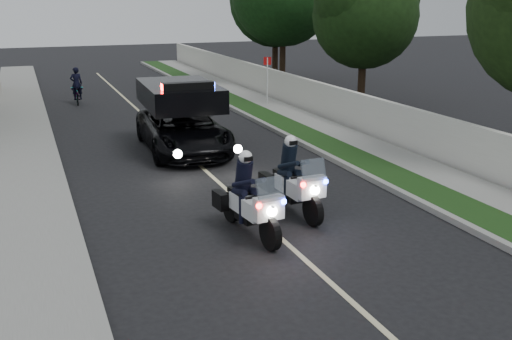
{
  "coord_description": "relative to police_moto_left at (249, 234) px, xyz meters",
  "views": [
    {
      "loc": [
        -4.86,
        -6.97,
        5.01
      ],
      "look_at": [
        0.19,
        5.68,
        1.0
      ],
      "focal_mm": 41.12,
      "sensor_mm": 36.0,
      "label": 1
    }
  ],
  "objects": [
    {
      "name": "ground",
      "position": [
        0.55,
        -4.24,
        0.0
      ],
      "size": [
        120.0,
        120.0,
        0.0
      ],
      "primitive_type": "plane",
      "color": "black",
      "rests_on": "ground"
    },
    {
      "name": "curb_right",
      "position": [
        4.65,
        5.76,
        0.07
      ],
      "size": [
        0.2,
        60.0,
        0.15
      ],
      "primitive_type": "cube",
      "color": "gray",
      "rests_on": "ground"
    },
    {
      "name": "grass_verge",
      "position": [
        5.35,
        5.76,
        0.08
      ],
      "size": [
        1.2,
        60.0,
        0.16
      ],
      "primitive_type": "cube",
      "color": "#193814",
      "rests_on": "ground"
    },
    {
      "name": "sidewalk_right",
      "position": [
        6.65,
        5.76,
        0.08
      ],
      "size": [
        1.4,
        60.0,
        0.16
      ],
      "primitive_type": "cube",
      "color": "gray",
      "rests_on": "ground"
    },
    {
      "name": "property_wall",
      "position": [
        7.65,
        5.76,
        0.75
      ],
      "size": [
        0.22,
        60.0,
        1.5
      ],
      "primitive_type": "cube",
      "color": "beige",
      "rests_on": "ground"
    },
    {
      "name": "curb_left",
      "position": [
        -3.55,
        5.76,
        0.07
      ],
      "size": [
        0.2,
        60.0,
        0.15
      ],
      "primitive_type": "cube",
      "color": "gray",
      "rests_on": "ground"
    },
    {
      "name": "sidewalk_left",
      "position": [
        -4.65,
        5.76,
        0.08
      ],
      "size": [
        2.0,
        60.0,
        0.16
      ],
      "primitive_type": "cube",
      "color": "gray",
      "rests_on": "ground"
    },
    {
      "name": "lane_marking",
      "position": [
        0.55,
        5.76,
        0.0
      ],
      "size": [
        0.12,
        50.0,
        0.01
      ],
      "primitive_type": "cube",
      "color": "#BFB78C",
      "rests_on": "ground"
    },
    {
      "name": "police_moto_left",
      "position": [
        0.0,
        0.0,
        0.0
      ],
      "size": [
        1.03,
        2.29,
        1.88
      ],
      "primitive_type": null,
      "rotation": [
        0.0,
        0.0,
        0.12
      ],
      "color": "silver",
      "rests_on": "ground"
    },
    {
      "name": "police_moto_right",
      "position": [
        1.48,
        0.89,
        0.0
      ],
      "size": [
        0.92,
        2.28,
        1.9
      ],
      "primitive_type": null,
      "rotation": [
        0.0,
        0.0,
        0.06
      ],
      "color": "silver",
      "rests_on": "ground"
    },
    {
      "name": "police_suv",
      "position": [
        0.56,
        7.66,
        0.0
      ],
      "size": [
        2.77,
        5.55,
        2.64
      ],
      "primitive_type": "imported",
      "rotation": [
        0.0,
        0.0,
        -0.05
      ],
      "color": "black",
      "rests_on": "ground"
    },
    {
      "name": "bicycle",
      "position": [
        -1.86,
        18.62,
        0.0
      ],
      "size": [
        0.7,
        1.73,
        0.88
      ],
      "primitive_type": "imported",
      "rotation": [
        0.0,
        0.0,
        -0.07
      ],
      "color": "black",
      "rests_on": "ground"
    },
    {
      "name": "cyclist",
      "position": [
        -1.86,
        18.62,
        0.0
      ],
      "size": [
        0.6,
        0.42,
        1.59
      ],
      "primitive_type": "imported",
      "rotation": [
        0.0,
        0.0,
        3.22
      ],
      "color": "black",
      "rests_on": "ground"
    },
    {
      "name": "sign_post",
      "position": [
        6.55,
        14.57,
        0.0
      ],
      "size": [
        0.42,
        0.42,
        2.41
      ],
      "primitive_type": null,
      "rotation": [
        0.0,
        0.0,
        -0.14
      ],
      "color": "red",
      "rests_on": "ground"
    },
    {
      "name": "tree_right_c",
      "position": [
        10.75,
        12.94,
        0.0
      ],
      "size": [
        5.09,
        5.09,
        8.21
      ],
      "primitive_type": null,
      "rotation": [
        0.0,
        0.0,
        0.03
      ],
      "color": "black",
      "rests_on": "ground"
    },
    {
      "name": "tree_right_d",
      "position": [
        10.4,
        21.36,
        0.0
      ],
      "size": [
        6.8,
        6.8,
        10.22
      ],
      "primitive_type": null,
      "rotation": [
        0.0,
        0.0,
        -0.12
      ],
      "color": "#153A13",
      "rests_on": "ground"
    },
    {
      "name": "tree_right_e",
      "position": [
        10.64,
        23.04,
        0.0
      ],
      "size": [
        7.33,
        7.33,
        9.42
      ],
      "primitive_type": null,
      "rotation": [
        0.0,
        0.0,
        0.37
      ],
      "color": "#133310",
      "rests_on": "ground"
    }
  ]
}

